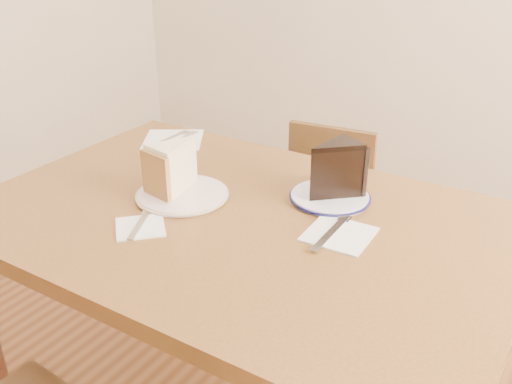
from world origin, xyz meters
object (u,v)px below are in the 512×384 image
object	(u,v)px
table	(239,252)
chocolate_cake	(332,173)
plate_cream	(182,195)
carrot_cake	(178,168)
chair_far	(317,226)
plate_navy	(330,197)

from	to	relation	value
table	chocolate_cake	xyz separation A→B (m)	(0.14, 0.18, 0.17)
chocolate_cake	plate_cream	bearing A→B (deg)	57.51
carrot_cake	chocolate_cake	distance (m)	0.36
chair_far	plate_cream	world-z (taller)	plate_cream
plate_cream	chocolate_cake	bearing A→B (deg)	29.25
table	chocolate_cake	distance (m)	0.28
chair_far	plate_navy	world-z (taller)	plate_navy
plate_navy	chair_far	bearing A→B (deg)	118.20
table	carrot_cake	xyz separation A→B (m)	(-0.19, 0.02, 0.16)
table	chair_far	xyz separation A→B (m)	(-0.09, 0.61, -0.25)
table	plate_navy	xyz separation A→B (m)	(0.14, 0.18, 0.10)
chair_far	carrot_cake	xyz separation A→B (m)	(-0.09, -0.59, 0.41)
chair_far	chocolate_cake	bearing A→B (deg)	111.93
plate_cream	table	bearing A→B (deg)	-1.74
chair_far	carrot_cake	distance (m)	0.73
carrot_cake	plate_cream	bearing A→B (deg)	-24.50
plate_cream	chocolate_cake	distance (m)	0.36
table	carrot_cake	size ratio (longest dim) A/B	9.77
chair_far	table	bearing A→B (deg)	92.14
plate_navy	carrot_cake	xyz separation A→B (m)	(-0.33, -0.16, 0.06)
plate_navy	chocolate_cake	distance (m)	0.06
table	plate_cream	distance (m)	0.19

